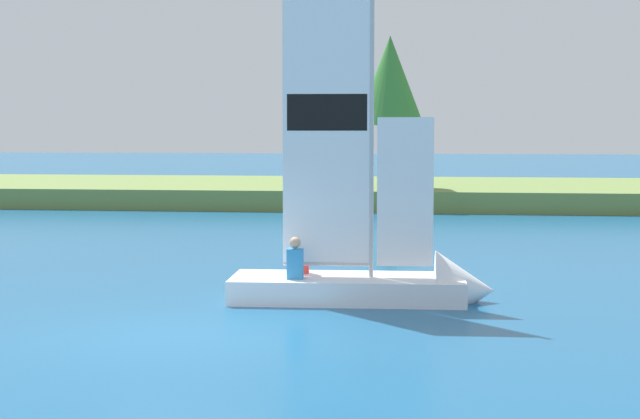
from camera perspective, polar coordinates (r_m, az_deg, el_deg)
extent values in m
plane|color=#195684|center=(14.92, -8.13, -7.19)|extent=(200.00, 200.00, 0.00)
cube|color=olive|center=(41.07, 1.58, 1.01)|extent=(80.00, 10.94, 0.77)
cylinder|color=brown|center=(37.74, 4.01, 3.05)|extent=(0.35, 0.35, 2.37)
cone|color=#387F33|center=(37.77, 4.04, 7.40)|extent=(2.57, 2.57, 3.36)
cube|color=white|center=(17.68, 1.60, -4.56)|extent=(4.18, 1.72, 0.43)
cone|color=white|center=(17.69, 8.31, -4.60)|extent=(1.09, 1.44, 1.40)
cylinder|color=#B7B7BC|center=(17.43, 2.98, 5.58)|extent=(0.08, 0.08, 5.80)
cube|color=white|center=(17.47, 0.41, 5.64)|extent=(1.57, 0.09, 5.33)
cube|color=black|center=(17.47, 0.41, 5.60)|extent=(1.41, 0.09, 0.64)
cube|color=white|center=(17.46, 4.92, 1.00)|extent=(0.99, 0.07, 2.62)
cylinder|color=#B7B7BC|center=(17.63, 0.40, -3.15)|extent=(1.57, 0.12, 0.06)
cube|color=#338CCC|center=(17.34, -1.44, -3.14)|extent=(0.29, 0.21, 0.53)
sphere|color=tan|center=(17.29, -1.44, -1.91)|extent=(0.20, 0.20, 0.20)
cube|color=red|center=(18.00, -1.10, -2.75)|extent=(0.29, 0.21, 0.59)
sphere|color=tan|center=(17.96, -1.10, -1.47)|extent=(0.20, 0.20, 0.20)
sphere|color=#E54C19|center=(27.33, 1.97, -1.24)|extent=(0.44, 0.44, 0.44)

